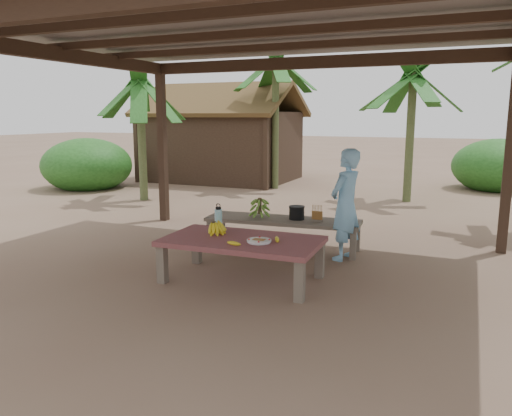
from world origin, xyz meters
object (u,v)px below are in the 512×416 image
at_px(ripe_banana_bunch, 214,227).
at_px(woman, 346,205).
at_px(bench, 283,222).
at_px(cooking_pot, 297,213).
at_px(plate, 259,241).
at_px(work_table, 242,244).
at_px(water_flask, 218,219).

relative_size(ripe_banana_bunch, woman, 0.18).
relative_size(bench, cooking_pot, 10.48).
relative_size(bench, woman, 1.51).
bearing_deg(bench, plate, -84.75).
height_order(ripe_banana_bunch, cooking_pot, ripe_banana_bunch).
distance_m(bench, woman, 1.00).
relative_size(work_table, plate, 6.60).
relative_size(ripe_banana_bunch, water_flask, 0.81).
bearing_deg(ripe_banana_bunch, woman, 43.70).
height_order(work_table, plate, plate).
distance_m(ripe_banana_bunch, cooking_pot, 1.53).
bearing_deg(woman, cooking_pot, -85.07).
bearing_deg(work_table, plate, -20.81).
xyz_separation_m(work_table, cooking_pot, (0.15, 1.52, 0.11)).
relative_size(work_table, bench, 0.82).
height_order(work_table, water_flask, water_flask).
xyz_separation_m(ripe_banana_bunch, cooking_pot, (0.56, 1.42, -0.04)).
distance_m(work_table, ripe_banana_bunch, 0.45).
bearing_deg(ripe_banana_bunch, work_table, -12.57).
distance_m(water_flask, woman, 1.71).
distance_m(work_table, water_flask, 0.56).
distance_m(work_table, woman, 1.63).
height_order(plate, cooking_pot, cooking_pot).
distance_m(cooking_pot, woman, 0.79).
bearing_deg(woman, water_flask, -32.59).
bearing_deg(plate, bench, 100.64).
bearing_deg(ripe_banana_bunch, plate, -14.99).
bearing_deg(plate, cooking_pot, 93.55).
bearing_deg(cooking_pot, bench, -167.87).
xyz_separation_m(cooking_pot, woman, (0.74, -0.18, 0.20)).
xyz_separation_m(ripe_banana_bunch, water_flask, (-0.04, 0.18, 0.06)).
relative_size(bench, water_flask, 6.61).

